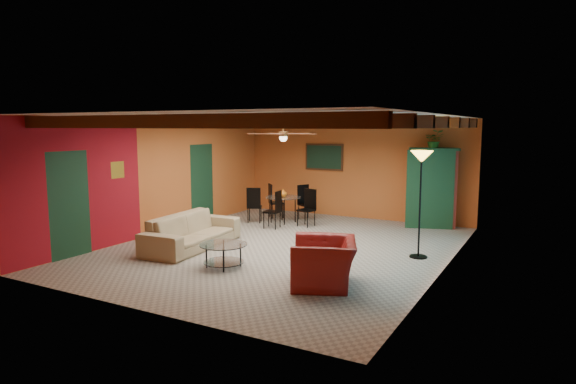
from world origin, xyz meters
The scene contains 11 objects.
room centered at (0.00, 0.11, 2.36)m, with size 6.52×8.01×2.71m.
sofa centered at (-1.66, -0.90, 0.35)m, with size 2.39×0.94×0.70m, color #927F5E.
armchair centered at (1.75, -1.79, 0.37)m, with size 1.13×0.99×0.74m, color maroon.
coffee_table centered at (-0.25, -1.75, 0.22)m, with size 0.85×0.85×0.44m, color white, non-canonical shape.
dining_table centered at (-1.33, 2.37, 0.47)m, with size 1.82×1.82×0.95m, color silver, non-canonical shape.
armoire centered at (2.20, 3.70, 0.96)m, with size 1.10×0.54×1.92m, color maroon.
floor_lamp centered at (2.65, 0.60, 1.03)m, with size 0.42×0.42×2.07m, color black, non-canonical shape.
ceiling_fan centered at (0.00, 0.00, 2.36)m, with size 1.50×1.50×0.44m, color #472614, non-canonical shape.
painting centered at (-0.90, 3.96, 1.65)m, with size 1.05×0.03×0.65m, color black.
potted_plant centered at (2.20, 3.70, 2.17)m, with size 0.45×0.39×0.50m, color #26661E.
vase centered at (-1.33, 2.37, 1.05)m, with size 0.20×0.20×0.20m, color orange.
Camera 1 is at (4.89, -8.72, 2.51)m, focal length 30.71 mm.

